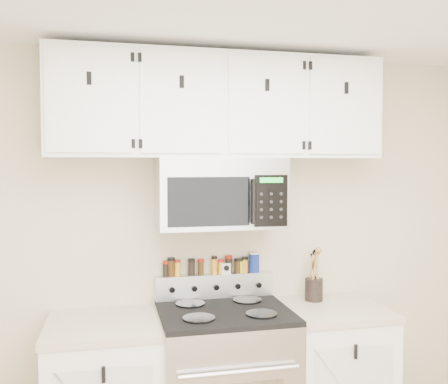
# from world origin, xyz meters

# --- Properties ---
(back_wall) EXTENTS (3.50, 0.01, 2.50)m
(back_wall) POSITION_xyz_m (0.00, 1.75, 1.25)
(back_wall) COLOR #C6B694
(back_wall) RESTS_ON floor
(base_cabinet_right) EXTENTS (0.64, 0.62, 0.92)m
(base_cabinet_right) POSITION_xyz_m (0.69, 1.45, 0.46)
(base_cabinet_right) COLOR white
(base_cabinet_right) RESTS_ON floor
(microwave) EXTENTS (0.76, 0.44, 0.42)m
(microwave) POSITION_xyz_m (0.00, 1.55, 1.63)
(microwave) COLOR #9E9EA3
(microwave) RESTS_ON back_wall
(upper_cabinets) EXTENTS (2.00, 0.35, 0.62)m
(upper_cabinets) POSITION_xyz_m (-0.00, 1.58, 2.15)
(upper_cabinets) COLOR white
(upper_cabinets) RESTS_ON back_wall
(utensil_crock) EXTENTS (0.11, 0.11, 0.33)m
(utensil_crock) POSITION_xyz_m (0.63, 1.59, 1.00)
(utensil_crock) COLOR black
(utensil_crock) RESTS_ON base_cabinet_right
(kitchen_timer) EXTENTS (0.06, 0.05, 0.07)m
(kitchen_timer) POSITION_xyz_m (0.07, 1.71, 1.13)
(kitchen_timer) COLOR silver
(kitchen_timer) RESTS_ON range
(salt_canister) EXTENTS (0.07, 0.07, 0.13)m
(salt_canister) POSITION_xyz_m (0.26, 1.71, 1.16)
(salt_canister) COLOR navy
(salt_canister) RESTS_ON range
(spice_jar_0) EXTENTS (0.04, 0.04, 0.10)m
(spice_jar_0) POSITION_xyz_m (-0.31, 1.71, 1.15)
(spice_jar_0) COLOR black
(spice_jar_0) RESTS_ON range
(spice_jar_1) EXTENTS (0.05, 0.05, 0.12)m
(spice_jar_1) POSITION_xyz_m (-0.28, 1.71, 1.16)
(spice_jar_1) COLOR #3E260F
(spice_jar_1) RESTS_ON range
(spice_jar_2) EXTENTS (0.04, 0.04, 0.10)m
(spice_jar_2) POSITION_xyz_m (-0.24, 1.71, 1.15)
(spice_jar_2) COLOR gold
(spice_jar_2) RESTS_ON range
(spice_jar_3) EXTENTS (0.04, 0.04, 0.10)m
(spice_jar_3) POSITION_xyz_m (-0.15, 1.71, 1.15)
(spice_jar_3) COLOR black
(spice_jar_3) RESTS_ON range
(spice_jar_4) EXTENTS (0.04, 0.04, 0.10)m
(spice_jar_4) POSITION_xyz_m (-0.09, 1.71, 1.15)
(spice_jar_4) COLOR #39290D
(spice_jar_4) RESTS_ON range
(spice_jar_5) EXTENTS (0.04, 0.04, 0.11)m
(spice_jar_5) POSITION_xyz_m (-0.00, 1.71, 1.16)
(spice_jar_5) COLOR orange
(spice_jar_5) RESTS_ON range
(spice_jar_6) EXTENTS (0.04, 0.04, 0.09)m
(spice_jar_6) POSITION_xyz_m (0.04, 1.71, 1.15)
(spice_jar_6) COLOR gold
(spice_jar_6) RESTS_ON range
(spice_jar_7) EXTENTS (0.05, 0.05, 0.11)m
(spice_jar_7) POSITION_xyz_m (0.09, 1.71, 1.16)
(spice_jar_7) COLOR black
(spice_jar_7) RESTS_ON range
(spice_jar_8) EXTENTS (0.04, 0.04, 0.09)m
(spice_jar_8) POSITION_xyz_m (0.15, 1.71, 1.15)
(spice_jar_8) COLOR #38250D
(spice_jar_8) RESTS_ON range
(spice_jar_9) EXTENTS (0.04, 0.04, 0.09)m
(spice_jar_9) POSITION_xyz_m (0.17, 1.71, 1.15)
(spice_jar_9) COLOR gold
(spice_jar_9) RESTS_ON range
(spice_jar_10) EXTENTS (0.04, 0.04, 0.10)m
(spice_jar_10) POSITION_xyz_m (0.20, 1.71, 1.15)
(spice_jar_10) COLOR orange
(spice_jar_10) RESTS_ON range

